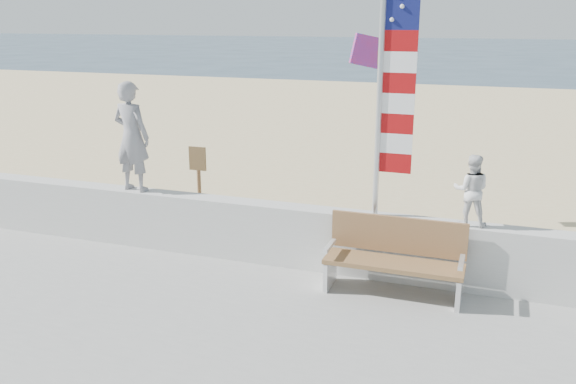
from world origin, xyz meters
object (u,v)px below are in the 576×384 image
object	(u,v)px
child	(471,190)
flag	(390,75)
adult	(132,137)
bench	(395,256)

from	to	relation	value
child	flag	bearing A→B (deg)	-3.32
adult	bench	distance (m)	4.41
adult	child	xyz separation A→B (m)	(5.08, 0.00, -0.38)
adult	flag	world-z (taller)	flag
adult	child	world-z (taller)	adult
bench	flag	xyz separation A→B (m)	(-0.25, 0.45, 2.30)
adult	child	size ratio (longest dim) A/B	1.81
child	bench	distance (m)	1.31
child	bench	bearing A→B (deg)	24.20
adult	flag	size ratio (longest dim) A/B	0.49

